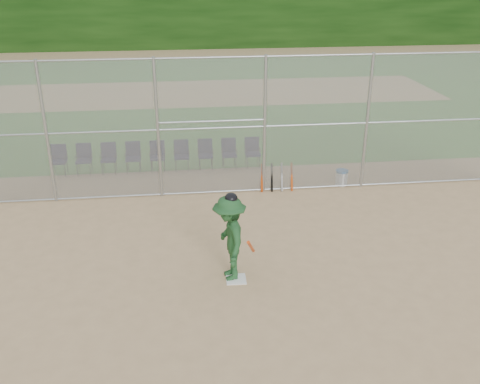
{
  "coord_description": "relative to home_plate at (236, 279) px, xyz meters",
  "views": [
    {
      "loc": [
        -1.42,
        -9.44,
        6.35
      ],
      "look_at": [
        0.0,
        2.5,
        1.1
      ],
      "focal_mm": 40.0,
      "sensor_mm": 36.0,
      "label": 1
    }
  ],
  "objects": [
    {
      "name": "dirt_patch_far",
      "position": [
        0.35,
        17.68,
        -0.0
      ],
      "size": [
        24.0,
        24.0,
        0.0
      ],
      "primitive_type": "plane",
      "color": "tan",
      "rests_on": "ground"
    },
    {
      "name": "chair_2",
      "position": [
        -3.36,
        6.74,
        0.47
      ],
      "size": [
        0.54,
        0.52,
        0.96
      ],
      "primitive_type": null,
      "color": "black",
      "rests_on": "ground"
    },
    {
      "name": "grass_strip",
      "position": [
        0.35,
        17.68,
        -0.0
      ],
      "size": [
        100.0,
        100.0,
        0.0
      ],
      "primitive_type": "plane",
      "color": "#2A6A20",
      "rests_on": "ground"
    },
    {
      "name": "chair_0",
      "position": [
        -4.92,
        6.74,
        0.47
      ],
      "size": [
        0.54,
        0.52,
        0.96
      ],
      "primitive_type": null,
      "color": "black",
      "rests_on": "ground"
    },
    {
      "name": "home_plate",
      "position": [
        0.0,
        0.0,
        0.0
      ],
      "size": [
        0.44,
        0.44,
        0.02
      ],
      "primitive_type": "cube",
      "rotation": [
        0.0,
        0.0,
        -0.03
      ],
      "color": "white",
      "rests_on": "ground"
    },
    {
      "name": "chair_4",
      "position": [
        -1.8,
        6.74,
        0.47
      ],
      "size": [
        0.54,
        0.52,
        0.96
      ],
      "primitive_type": null,
      "color": "black",
      "rests_on": "ground"
    },
    {
      "name": "chair_8",
      "position": [
        1.31,
        6.74,
        0.47
      ],
      "size": [
        0.54,
        0.52,
        0.96
      ],
      "primitive_type": null,
      "color": "black",
      "rests_on": "ground"
    },
    {
      "name": "spare_bats",
      "position": [
        1.74,
        4.69,
        0.41
      ],
      "size": [
        0.96,
        0.3,
        0.85
      ],
      "color": "#D84C14",
      "rests_on": "ground"
    },
    {
      "name": "ground",
      "position": [
        0.35,
        -0.32,
        -0.01
      ],
      "size": [
        100.0,
        100.0,
        0.0
      ],
      "primitive_type": "plane",
      "color": "tan",
      "rests_on": "ground"
    },
    {
      "name": "batter_at_plate",
      "position": [
        -0.12,
        0.12,
        0.95
      ],
      "size": [
        0.94,
        1.38,
        1.99
      ],
      "color": "#1E4B23",
      "rests_on": "ground"
    },
    {
      "name": "water_cooler",
      "position": [
        3.79,
        4.87,
        0.23
      ],
      "size": [
        0.38,
        0.38,
        0.48
      ],
      "color": "white",
      "rests_on": "ground"
    },
    {
      "name": "chair_7",
      "position": [
        0.53,
        6.74,
        0.47
      ],
      "size": [
        0.54,
        0.52,
        0.96
      ],
      "primitive_type": null,
      "color": "black",
      "rests_on": "ground"
    },
    {
      "name": "backstop_fence",
      "position": [
        0.35,
        4.68,
        2.06
      ],
      "size": [
        16.09,
        0.09,
        4.0
      ],
      "color": "gray",
      "rests_on": "ground"
    },
    {
      "name": "chair_1",
      "position": [
        -4.14,
        6.74,
        0.47
      ],
      "size": [
        0.54,
        0.52,
        0.96
      ],
      "primitive_type": null,
      "color": "black",
      "rests_on": "ground"
    },
    {
      "name": "chair_3",
      "position": [
        -2.58,
        6.74,
        0.47
      ],
      "size": [
        0.54,
        0.52,
        0.96
      ],
      "primitive_type": null,
      "color": "black",
      "rests_on": "ground"
    },
    {
      "name": "chair_6",
      "position": [
        -0.25,
        6.74,
        0.47
      ],
      "size": [
        0.54,
        0.52,
        0.96
      ],
      "primitive_type": null,
      "color": "black",
      "rests_on": "ground"
    },
    {
      "name": "chair_5",
      "position": [
        -1.03,
        6.74,
        0.47
      ],
      "size": [
        0.54,
        0.52,
        0.96
      ],
      "primitive_type": null,
      "color": "black",
      "rests_on": "ground"
    }
  ]
}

